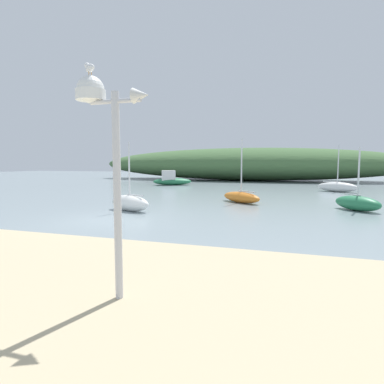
{
  "coord_description": "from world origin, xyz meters",
  "views": [
    {
      "loc": [
        7.23,
        -11.3,
        2.35
      ],
      "look_at": [
        2.95,
        2.1,
        1.03
      ],
      "focal_mm": 30.11,
      "sensor_mm": 36.0,
      "label": 1
    }
  ],
  "objects_px": {
    "motorboat_far_right": "(171,180)",
    "sailboat_mid_channel": "(357,203)",
    "sailboat_centre_water": "(130,203)",
    "sailboat_near_shore": "(241,197)",
    "seagull_on_radar": "(89,67)",
    "sailboat_by_sandbar": "(337,187)",
    "mast_structure": "(102,121)"
  },
  "relations": [
    {
      "from": "motorboat_far_right",
      "to": "sailboat_near_shore",
      "type": "xyz_separation_m",
      "value": [
        9.09,
        -12.1,
        -0.21
      ]
    },
    {
      "from": "mast_structure",
      "to": "motorboat_far_right",
      "type": "bearing_deg",
      "value": 109.26
    },
    {
      "from": "mast_structure",
      "to": "motorboat_far_right",
      "type": "distance_m",
      "value": 27.94
    },
    {
      "from": "mast_structure",
      "to": "sailboat_by_sandbar",
      "type": "relative_size",
      "value": 0.93
    },
    {
      "from": "sailboat_centre_water",
      "to": "sailboat_by_sandbar",
      "type": "distance_m",
      "value": 17.55
    },
    {
      "from": "motorboat_far_right",
      "to": "sailboat_mid_channel",
      "type": "height_order",
      "value": "sailboat_mid_channel"
    },
    {
      "from": "motorboat_far_right",
      "to": "sailboat_near_shore",
      "type": "relative_size",
      "value": 1.12
    },
    {
      "from": "sailboat_by_sandbar",
      "to": "seagull_on_radar",
      "type": "bearing_deg",
      "value": -105.09
    },
    {
      "from": "seagull_on_radar",
      "to": "sailboat_mid_channel",
      "type": "distance_m",
      "value": 14.53
    },
    {
      "from": "sailboat_by_sandbar",
      "to": "mast_structure",
      "type": "bearing_deg",
      "value": -104.62
    },
    {
      "from": "mast_structure",
      "to": "motorboat_far_right",
      "type": "relative_size",
      "value": 0.84
    },
    {
      "from": "seagull_on_radar",
      "to": "motorboat_far_right",
      "type": "xyz_separation_m",
      "value": [
        -8.98,
        26.27,
        -3.25
      ]
    },
    {
      "from": "sailboat_by_sandbar",
      "to": "sailboat_near_shore",
      "type": "relative_size",
      "value": 1.0
    },
    {
      "from": "mast_structure",
      "to": "sailboat_by_sandbar",
      "type": "height_order",
      "value": "sailboat_by_sandbar"
    },
    {
      "from": "motorboat_far_right",
      "to": "sailboat_centre_water",
      "type": "relative_size",
      "value": 1.25
    },
    {
      "from": "sailboat_centre_water",
      "to": "sailboat_near_shore",
      "type": "bearing_deg",
      "value": 46.25
    },
    {
      "from": "sailboat_centre_water",
      "to": "sailboat_by_sandbar",
      "type": "relative_size",
      "value": 0.89
    },
    {
      "from": "sailboat_centre_water",
      "to": "sailboat_near_shore",
      "type": "relative_size",
      "value": 0.89
    },
    {
      "from": "sailboat_mid_channel",
      "to": "sailboat_near_shore",
      "type": "relative_size",
      "value": 0.83
    },
    {
      "from": "sailboat_near_shore",
      "to": "seagull_on_radar",
      "type": "bearing_deg",
      "value": -90.45
    },
    {
      "from": "mast_structure",
      "to": "seagull_on_radar",
      "type": "bearing_deg",
      "value": 177.96
    },
    {
      "from": "seagull_on_radar",
      "to": "sailboat_centre_water",
      "type": "xyz_separation_m",
      "value": [
        -4.49,
        9.36,
        -3.39
      ]
    },
    {
      "from": "mast_structure",
      "to": "sailboat_mid_channel",
      "type": "distance_m",
      "value": 14.28
    },
    {
      "from": "seagull_on_radar",
      "to": "sailboat_mid_channel",
      "type": "bearing_deg",
      "value": 65.01
    },
    {
      "from": "motorboat_far_right",
      "to": "sailboat_by_sandbar",
      "type": "distance_m",
      "value": 15.54
    },
    {
      "from": "mast_structure",
      "to": "sailboat_by_sandbar",
      "type": "xyz_separation_m",
      "value": [
        6.06,
        23.24,
        -2.57
      ]
    },
    {
      "from": "seagull_on_radar",
      "to": "sailboat_near_shore",
      "type": "bearing_deg",
      "value": 89.55
    },
    {
      "from": "mast_structure",
      "to": "sailboat_mid_channel",
      "type": "relative_size",
      "value": 1.13
    },
    {
      "from": "seagull_on_radar",
      "to": "motorboat_far_right",
      "type": "distance_m",
      "value": 27.95
    },
    {
      "from": "motorboat_far_right",
      "to": "sailboat_mid_channel",
      "type": "distance_m",
      "value": 20.12
    },
    {
      "from": "mast_structure",
      "to": "sailboat_near_shore",
      "type": "relative_size",
      "value": 0.93
    },
    {
      "from": "sailboat_near_shore",
      "to": "sailboat_by_sandbar",
      "type": "bearing_deg",
      "value": 55.83
    }
  ]
}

